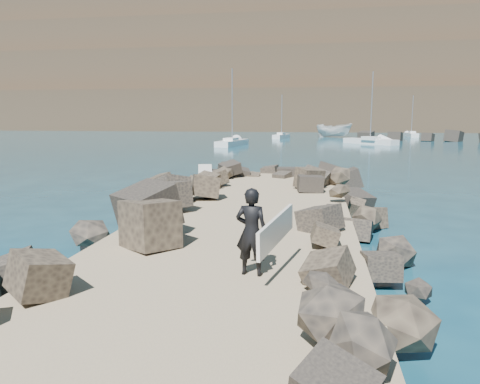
% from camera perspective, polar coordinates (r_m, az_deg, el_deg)
% --- Properties ---
extents(ground, '(800.00, 800.00, 0.00)m').
position_cam_1_polar(ground, '(13.63, 0.68, -5.57)').
color(ground, '#0F384C').
rests_on(ground, ground).
extents(jetty, '(6.00, 26.00, 0.60)m').
position_cam_1_polar(jetty, '(11.65, -0.80, -6.62)').
color(jetty, '#8C7759').
rests_on(jetty, ground).
extents(riprap_left, '(2.60, 22.00, 1.00)m').
position_cam_1_polar(riprap_left, '(12.87, -13.26, -4.42)').
color(riprap_left, black).
rests_on(riprap_left, ground).
extents(riprap_right, '(2.60, 22.00, 1.00)m').
position_cam_1_polar(riprap_right, '(11.94, 13.53, -5.49)').
color(riprap_right, black).
rests_on(riprap_right, ground).
extents(headland, '(360.00, 140.00, 32.00)m').
position_cam_1_polar(headland, '(173.66, 12.28, 13.18)').
color(headland, '#2D4919').
rests_on(headland, ground).
extents(surfboard_resting, '(1.10, 2.33, 0.08)m').
position_cam_1_polar(surfboard_resting, '(19.22, -4.25, 1.91)').
color(surfboard_resting, silver).
rests_on(surfboard_resting, riprap_left).
extents(boat_imported, '(6.33, 3.72, 2.30)m').
position_cam_1_polar(boat_imported, '(79.99, 11.39, 7.40)').
color(boat_imported, silver).
rests_on(boat_imported, ground).
extents(surfer_with_board, '(1.01, 1.97, 1.62)m').
position_cam_1_polar(surfer_with_board, '(8.51, 1.84, -4.84)').
color(surfer_with_board, black).
rests_on(surfer_with_board, jetty).
extents(sailboat_b, '(2.42, 5.70, 6.88)m').
position_cam_1_polar(sailboat_b, '(73.78, 5.06, 6.78)').
color(sailboat_b, white).
rests_on(sailboat_b, ground).
extents(sailboat_d, '(1.44, 5.76, 7.05)m').
position_cam_1_polar(sailboat_d, '(84.85, 20.15, 6.57)').
color(sailboat_d, white).
rests_on(sailboat_d, ground).
extents(sailboat_a, '(2.86, 7.74, 9.07)m').
position_cam_1_polar(sailboat_a, '(55.71, -0.96, 6.02)').
color(sailboat_a, white).
rests_on(sailboat_a, ground).
extents(sailboat_c, '(6.41, 6.58, 9.03)m').
position_cam_1_polar(sailboat_c, '(61.20, 15.58, 5.98)').
color(sailboat_c, white).
rests_on(sailboat_c, ground).
extents(headland_buildings, '(137.50, 30.50, 5.00)m').
position_cam_1_polar(headland_buildings, '(168.66, 15.09, 19.36)').
color(headland_buildings, white).
rests_on(headland_buildings, headland).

